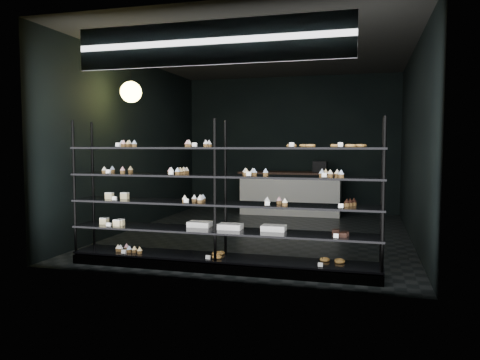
# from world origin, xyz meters

# --- Properties ---
(room) EXTENTS (5.01, 6.01, 3.20)m
(room) POSITION_xyz_m (0.00, 0.00, 1.60)
(room) COLOR black
(room) RESTS_ON ground
(display_shelf) EXTENTS (4.00, 0.50, 1.91)m
(display_shelf) POSITION_xyz_m (-0.04, -2.45, 0.63)
(display_shelf) COLOR black
(display_shelf) RESTS_ON room
(signage) EXTENTS (3.30, 0.05, 0.50)m
(signage) POSITION_xyz_m (0.00, -2.93, 2.75)
(signage) COLOR #0E1446
(signage) RESTS_ON room
(pendant_lamp) EXTENTS (0.34, 0.34, 0.90)m
(pendant_lamp) POSITION_xyz_m (-1.96, -1.12, 2.45)
(pendant_lamp) COLOR black
(pendant_lamp) RESTS_ON room
(service_counter) EXTENTS (2.34, 0.65, 1.23)m
(service_counter) POSITION_xyz_m (0.10, 2.50, 0.50)
(service_counter) COLOR beige
(service_counter) RESTS_ON room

